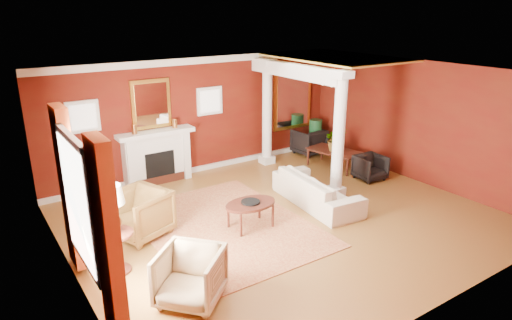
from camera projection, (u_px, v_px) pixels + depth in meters
ground at (283, 218)px, 9.21m from camera, size 8.00×8.00×0.00m
room_shell at (286, 121)px, 8.56m from camera, size 8.04×7.04×2.92m
fireplace at (157, 157)px, 10.92m from camera, size 1.85×0.42×1.29m
overmantel_mirror at (151, 104)px, 10.63m from camera, size 0.95×0.07×1.15m
flank_window_left at (83, 117)px, 9.85m from camera, size 0.70×0.07×0.70m
flank_window_right at (210, 101)px, 11.49m from camera, size 0.70×0.07×0.70m
left_window at (85, 210)px, 6.22m from camera, size 0.21×2.55×2.60m
column_front at (339, 134)px, 9.88m from camera, size 0.36×0.36×2.80m
column_back at (267, 112)px, 12.01m from camera, size 0.36×0.36×2.80m
header_beam at (294, 71)px, 10.76m from camera, size 0.30×3.20×0.32m
amber_ceiling at (335, 58)px, 11.17m from camera, size 2.30×3.40×0.04m
dining_mirror at (292, 99)px, 12.96m from camera, size 1.30×0.07×1.70m
chandelier at (334, 83)px, 11.43m from camera, size 0.60×0.62×0.75m
crown_trim at (199, 60)px, 11.02m from camera, size 8.00×0.08×0.16m
base_trim at (203, 168)px, 11.91m from camera, size 8.00×0.08×0.12m
rug at (225, 226)px, 8.87m from camera, size 2.94×3.91×0.02m
sofa at (317, 185)px, 9.75m from camera, size 0.89×2.33×0.89m
armchair_leopard at (139, 212)px, 8.36m from camera, size 1.17×1.21×0.98m
armchair_stripe at (190, 274)px, 6.49m from camera, size 1.18×1.18×0.89m
coffee_table at (251, 205)px, 8.68m from camera, size 1.03×1.03×0.52m
coffee_book at (247, 197)px, 8.65m from camera, size 0.15×0.05×0.20m
side_table at (112, 215)px, 7.05m from camera, size 0.60×0.60×1.49m
dining_table at (335, 154)px, 12.00m from camera, size 0.77×1.44×0.76m
dining_chair_near at (370, 166)px, 11.18m from camera, size 0.70×0.66×0.68m
dining_chair_far at (309, 140)px, 13.11m from camera, size 0.82×0.78×0.81m
green_urn at (315, 140)px, 13.25m from camera, size 0.41×0.41×0.99m
potted_plant at (336, 131)px, 11.74m from camera, size 0.69×0.74×0.48m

